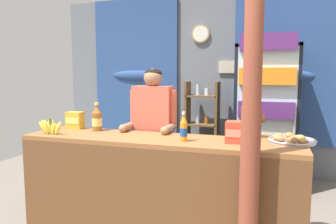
{
  "coord_description": "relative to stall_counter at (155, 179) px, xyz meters",
  "views": [
    {
      "loc": [
        0.98,
        -2.31,
        1.49
      ],
      "look_at": [
        -0.02,
        0.78,
        1.11
      ],
      "focal_mm": 35.17,
      "sensor_mm": 36.0,
      "label": 1
    }
  ],
  "objects": [
    {
      "name": "pastry_tray",
      "position": [
        1.13,
        0.26,
        0.38
      ],
      "size": [
        0.39,
        0.39,
        0.07
      ],
      "color": "#BCBCC1",
      "rests_on": "stall_counter"
    },
    {
      "name": "drink_fridge",
      "position": [
        0.89,
        1.68,
        0.52
      ],
      "size": [
        0.77,
        0.68,
        1.95
      ],
      "color": "black",
      "rests_on": "ground"
    },
    {
      "name": "bottle_shelf_rack",
      "position": [
        -0.0,
        1.98,
        0.15
      ],
      "size": [
        0.48,
        0.28,
        1.37
      ],
      "color": "brown",
      "rests_on": "ground"
    },
    {
      "name": "soda_bottle_orange_soda",
      "position": [
        0.25,
        0.03,
        0.46
      ],
      "size": [
        0.06,
        0.06,
        0.26
      ],
      "color": "orange",
      "rests_on": "stall_counter"
    },
    {
      "name": "snack_box_crackers",
      "position": [
        0.69,
        0.11,
        0.44
      ],
      "size": [
        0.17,
        0.15,
        0.18
      ],
      "color": "#E5422D",
      "rests_on": "stall_counter"
    },
    {
      "name": "shopkeeper",
      "position": [
        -0.21,
        0.53,
        0.41
      ],
      "size": [
        0.51,
        0.42,
        1.54
      ],
      "color": "#28282D",
      "rests_on": "ground"
    },
    {
      "name": "ground_plane",
      "position": [
        -0.0,
        0.71,
        -0.55
      ],
      "size": [
        6.77,
        6.77,
        0.0
      ],
      "primitive_type": "plane",
      "color": "slate"
    },
    {
      "name": "timber_post",
      "position": [
        0.83,
        -0.28,
        0.65
      ],
      "size": [
        0.16,
        0.14,
        2.51
      ],
      "color": "brown",
      "rests_on": "ground"
    },
    {
      "name": "plastic_lawn_chair",
      "position": [
        -0.69,
        1.59,
        -0.06
      ],
      "size": [
        0.61,
        0.61,
        0.86
      ],
      "color": "#4CC675",
      "rests_on": "ground"
    },
    {
      "name": "stall_counter",
      "position": [
        0.0,
        0.0,
        0.0
      ],
      "size": [
        2.53,
        0.56,
        0.91
      ],
      "color": "#935B33",
      "rests_on": "ground"
    },
    {
      "name": "back_wall_curtained",
      "position": [
        -0.0,
        2.31,
        0.8
      ],
      "size": [
        4.67,
        0.22,
        2.64
      ],
      "color": "slate",
      "rests_on": "ground"
    },
    {
      "name": "snack_box_choco_powder",
      "position": [
        -1.01,
        0.31,
        0.44
      ],
      "size": [
        0.17,
        0.11,
        0.18
      ],
      "color": "gold",
      "rests_on": "stall_counter"
    },
    {
      "name": "soda_bottle_iced_tea",
      "position": [
        -0.72,
        0.26,
        0.48
      ],
      "size": [
        0.1,
        0.1,
        0.29
      ],
      "color": "brown",
      "rests_on": "stall_counter"
    },
    {
      "name": "banana_bunch",
      "position": [
        -1.05,
        -0.04,
        0.42
      ],
      "size": [
        0.27,
        0.06,
        0.16
      ],
      "color": "#DBCC42",
      "rests_on": "stall_counter"
    }
  ]
}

